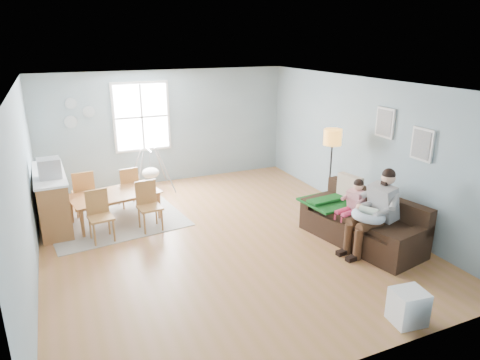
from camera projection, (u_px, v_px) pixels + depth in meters
name	position (u px, v px, depth m)	size (l,w,h in m)	color
room	(219.00, 102.00, 6.92)	(8.40, 9.40, 3.90)	#A36E3A
window	(142.00, 117.00, 9.94)	(1.32, 0.08, 1.62)	silver
pictures	(403.00, 133.00, 7.33)	(0.05, 1.34, 0.74)	silver
wall_plates	(77.00, 113.00, 9.35)	(0.67, 0.02, 0.66)	#95A7B3
sofa	(363.00, 225.00, 7.43)	(1.31, 2.26, 0.86)	black
green_throw	(331.00, 201.00, 7.85)	(0.97, 0.84, 0.04)	#16631D
beige_pillow	(350.00, 189.00, 7.83)	(0.14, 0.50, 0.50)	tan
father	(375.00, 209.00, 6.98)	(1.02, 0.50, 1.41)	gray
nursing_pillow	(368.00, 216.00, 6.92)	(0.54, 0.54, 0.15)	#ABBED6
infant	(367.00, 210.00, 6.91)	(0.26, 0.38, 0.14)	silver
toddler	(353.00, 200.00, 7.40)	(0.59, 0.36, 0.88)	white
floor_lamp	(332.00, 144.00, 8.32)	(0.35, 0.35, 1.73)	black
storage_cube	(408.00, 307.00, 5.32)	(0.44, 0.40, 0.44)	white
rug	(117.00, 221.00, 8.33)	(2.46, 1.87, 0.01)	#9D9990
dining_table	(116.00, 208.00, 8.24)	(1.63, 0.91, 0.57)	brown
chair_sw	(99.00, 212.00, 7.46)	(0.45, 0.45, 0.90)	olive
chair_se	(148.00, 202.00, 7.89)	(0.45, 0.45, 0.91)	olive
chair_nw	(84.00, 190.00, 8.44)	(0.45, 0.45, 0.94)	olive
chair_ne	(128.00, 185.00, 8.89)	(0.45, 0.45, 0.88)	olive
counter	(52.00, 198.00, 8.05)	(0.61, 1.88, 1.04)	brown
monitor	(49.00, 168.00, 7.54)	(0.40, 0.38, 0.35)	#A6A6AB
baby_swing	(151.00, 172.00, 9.92)	(0.97, 0.98, 0.97)	#A6A6AB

